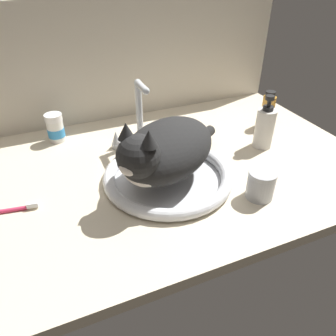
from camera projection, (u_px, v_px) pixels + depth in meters
countertop at (165, 171)px, 94.28cm from camera, size 118.42×74.44×3.00cm
backsplash_wall at (122, 65)px, 112.46cm from camera, size 118.42×2.40×43.03cm
sink_basin at (168, 176)px, 87.00cm from camera, size 34.49×34.49×3.19cm
faucet at (140, 121)px, 99.99cm from camera, size 18.97×10.01×20.83cm
cat at (164, 151)px, 80.73cm from camera, size 38.58×32.42×17.86cm
metal_jar at (261, 184)px, 80.02cm from camera, size 6.96×6.96×7.43cm
pill_bottle at (56, 129)px, 103.84cm from camera, size 5.40×5.40×9.14cm
amber_bottle at (268, 110)px, 111.97cm from camera, size 4.35×4.35×12.45cm
soap_pump_bottle at (265, 127)px, 99.56cm from camera, size 5.80×5.80×16.65cm
toothbrush at (0, 211)px, 76.48cm from camera, size 18.26×3.77×1.70cm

